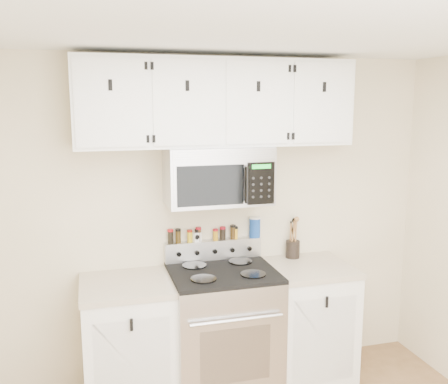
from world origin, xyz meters
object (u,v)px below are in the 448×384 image
(range, at_px, (223,330))
(microwave, at_px, (218,175))
(utensil_crock, at_px, (293,248))
(salt_canister, at_px, (255,227))

(range, distance_m, microwave, 1.15)
(microwave, height_order, utensil_crock, microwave)
(utensil_crock, bearing_deg, salt_canister, 170.76)
(range, bearing_deg, utensil_crock, 19.72)
(range, xyz_separation_m, utensil_crock, (0.65, 0.23, 0.51))
(utensil_crock, distance_m, salt_canister, 0.36)
(range, relative_size, utensil_crock, 3.39)
(microwave, relative_size, utensil_crock, 2.34)
(range, bearing_deg, salt_canister, 39.70)
(microwave, xyz_separation_m, salt_canister, (0.34, 0.16, -0.45))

